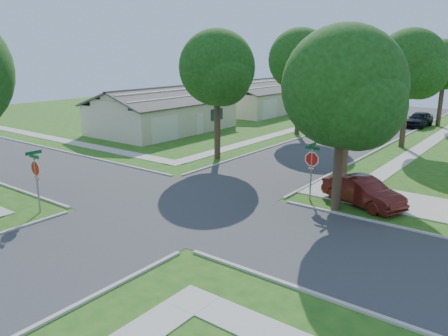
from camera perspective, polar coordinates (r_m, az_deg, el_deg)
ground at (r=21.80m, az=-5.70°, el=-4.91°), size 100.00×100.00×0.00m
road_ns at (r=21.80m, az=-5.70°, el=-4.90°), size 7.00×100.00×0.02m
sidewalk_ne at (r=42.38m, az=25.77°, el=3.39°), size 1.20×40.00×0.04m
sidewalk_nw at (r=46.25m, az=10.85°, el=5.45°), size 1.20×40.00×0.04m
driveway at (r=24.06m, az=20.55°, el=-3.85°), size 8.80×3.60×0.05m
stop_sign_sw at (r=22.02m, az=-23.38°, el=-0.36°), size 1.05×0.80×2.98m
stop_sign_ne at (r=22.42m, az=11.39°, el=0.84°), size 1.05×0.80×2.98m
tree_e_near at (r=25.78m, az=16.18°, el=10.48°), size 4.97×4.80×8.28m
tree_e_mid at (r=37.18m, az=23.17°, el=11.99°), size 5.59×5.40×9.21m
tree_e_far at (r=49.88m, az=26.97°, el=11.69°), size 5.17×5.00×8.72m
tree_w_near at (r=30.43m, az=-0.83°, el=12.52°), size 5.38×5.20×8.97m
tree_w_mid at (r=40.56m, az=9.95°, el=13.40°), size 5.80×5.60×9.56m
tree_w_far at (r=52.47m, az=16.60°, el=12.21°), size 4.76×4.60×8.04m
tree_ne_corner at (r=20.74m, az=15.45°, el=9.48°), size 5.80×5.60×8.66m
house_nw_near at (r=42.83m, az=-7.93°, el=6.86°), size 8.42×13.60×4.23m
house_nw_far at (r=56.06m, az=4.55°, el=8.80°), size 8.42×13.60×4.23m
car_driveway at (r=22.61m, az=17.69°, el=-2.96°), size 4.53×2.94×1.41m
car_curb_east at (r=49.06m, az=24.13°, el=5.85°), size 2.11×4.68×1.56m
car_curb_west at (r=55.98m, az=21.01°, el=6.91°), size 2.09×4.22×1.18m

